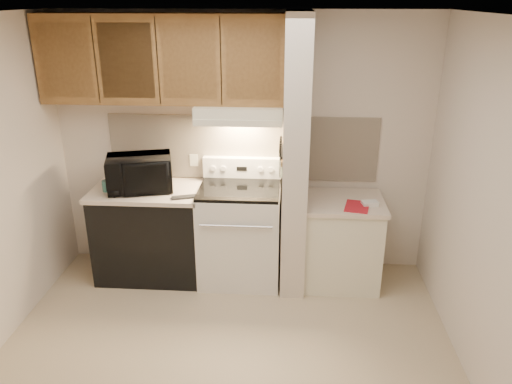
{
  "coord_description": "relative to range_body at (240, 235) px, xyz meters",
  "views": [
    {
      "loc": [
        0.45,
        -3.14,
        2.61
      ],
      "look_at": [
        0.18,
        0.75,
        1.07
      ],
      "focal_mm": 35.0,
      "sensor_mm": 36.0,
      "label": 1
    }
  ],
  "objects": [
    {
      "name": "red_folder",
      "position": [
        1.07,
        -0.15,
        0.39
      ],
      "size": [
        0.26,
        0.32,
        0.01
      ],
      "primitive_type": "cube",
      "rotation": [
        0.0,
        0.0,
        -0.21
      ],
      "color": "red",
      "rests_on": "right_countertop"
    },
    {
      "name": "knife_handle_c",
      "position": [
        0.38,
        -0.04,
        0.91
      ],
      "size": [
        0.02,
        0.02,
        0.1
      ],
      "primitive_type": "cylinder",
      "color": "black",
      "rests_on": "knife_strip"
    },
    {
      "name": "floor",
      "position": [
        0.0,
        -1.16,
        -0.46
      ],
      "size": [
        3.6,
        3.6,
        0.0
      ],
      "primitive_type": "plane",
      "color": "#C1AC8A",
      "rests_on": "ground"
    },
    {
      "name": "dishwasher_front",
      "position": [
        -0.88,
        0.01,
        -0.03
      ],
      "size": [
        1.0,
        0.63,
        0.87
      ],
      "primitive_type": "cube",
      "color": "black",
      "rests_on": "floor"
    },
    {
      "name": "knife_strip",
      "position": [
        0.39,
        -0.06,
        0.86
      ],
      "size": [
        0.02,
        0.42,
        0.04
      ],
      "primitive_type": "cube",
      "color": "black",
      "rests_on": "partition_pillar"
    },
    {
      "name": "cab_gap_a",
      "position": [
        -1.23,
        0.01,
        1.62
      ],
      "size": [
        0.01,
        0.01,
        0.73
      ],
      "primitive_type": "cube",
      "color": "black",
      "rests_on": "upper_cabinets"
    },
    {
      "name": "range_hood",
      "position": [
        0.0,
        0.12,
        1.17
      ],
      "size": [
        0.78,
        0.44,
        0.15
      ],
      "primitive_type": "cube",
      "color": "beige",
      "rests_on": "upper_cabinets"
    },
    {
      "name": "cab_gap_b",
      "position": [
        -0.69,
        0.01,
        1.62
      ],
      "size": [
        0.01,
        0.01,
        0.73
      ],
      "primitive_type": "cube",
      "color": "black",
      "rests_on": "upper_cabinets"
    },
    {
      "name": "knife_blade_d",
      "position": [
        0.38,
        0.03,
        0.76
      ],
      "size": [
        0.01,
        0.04,
        0.16
      ],
      "primitive_type": "cube",
      "color": "silver",
      "rests_on": "knife_strip"
    },
    {
      "name": "right_countertop",
      "position": [
        0.97,
        -0.01,
        0.37
      ],
      "size": [
        0.74,
        0.64,
        0.04
      ],
      "primitive_type": "cube",
      "color": "beige",
      "rests_on": "right_cab_base"
    },
    {
      "name": "range_knob_left_outer",
      "position": [
        -0.28,
        0.24,
        0.59
      ],
      "size": [
        0.05,
        0.02,
        0.05
      ],
      "primitive_type": "cylinder",
      "rotation": [
        1.57,
        0.0,
        0.0
      ],
      "color": "silver",
      "rests_on": "range_backguard"
    },
    {
      "name": "range_display",
      "position": [
        0.0,
        0.24,
        0.59
      ],
      "size": [
        0.1,
        0.01,
        0.04
      ],
      "primitive_type": "cube",
      "color": "black",
      "rests_on": "range_backguard"
    },
    {
      "name": "cab_gap_c",
      "position": [
        -0.14,
        0.01,
        1.62
      ],
      "size": [
        0.01,
        0.01,
        0.73
      ],
      "primitive_type": "cube",
      "color": "black",
      "rests_on": "upper_cabinets"
    },
    {
      "name": "knife_blade_b",
      "position": [
        0.38,
        -0.13,
        0.75
      ],
      "size": [
        0.01,
        0.04,
        0.18
      ],
      "primitive_type": "cube",
      "color": "silver",
      "rests_on": "knife_strip"
    },
    {
      "name": "cooktop",
      "position": [
        0.0,
        0.0,
        0.48
      ],
      "size": [
        0.74,
        0.64,
        0.03
      ],
      "primitive_type": "cube",
      "color": "black",
      "rests_on": "range_body"
    },
    {
      "name": "outlet",
      "position": [
        -0.48,
        0.32,
        0.64
      ],
      "size": [
        0.08,
        0.01,
        0.12
      ],
      "primitive_type": "cube",
      "color": "beige",
      "rests_on": "backsplash"
    },
    {
      "name": "cab_door_b",
      "position": [
        -0.96,
        0.01,
        1.62
      ],
      "size": [
        0.46,
        0.01,
        0.63
      ],
      "primitive_type": "cube",
      "color": "brown",
      "rests_on": "upper_cabinets"
    },
    {
      "name": "range_knob_right_outer",
      "position": [
        0.28,
        0.24,
        0.59
      ],
      "size": [
        0.05,
        0.02,
        0.05
      ],
      "primitive_type": "cylinder",
      "rotation": [
        1.57,
        0.0,
        0.0
      ],
      "color": "silver",
      "rests_on": "range_backguard"
    },
    {
      "name": "knife_blade_e",
      "position": [
        0.38,
        0.12,
        0.75
      ],
      "size": [
        0.01,
        0.04,
        0.18
      ],
      "primitive_type": "cube",
      "color": "silver",
      "rests_on": "knife_strip"
    },
    {
      "name": "partition_pillar",
      "position": [
        0.51,
        -0.01,
        0.79
      ],
      "size": [
        0.22,
        0.7,
        2.5
      ],
      "primitive_type": "cube",
      "color": "beige",
      "rests_on": "floor"
    },
    {
      "name": "pillar_trim",
      "position": [
        0.39,
        -0.01,
        0.84
      ],
      "size": [
        0.01,
        0.7,
        0.04
      ],
      "primitive_type": "cube",
      "color": "brown",
      "rests_on": "partition_pillar"
    },
    {
      "name": "cab_door_c",
      "position": [
        -0.42,
        0.01,
        1.62
      ],
      "size": [
        0.46,
        0.01,
        0.63
      ],
      "primitive_type": "cube",
      "color": "brown",
      "rests_on": "upper_cabinets"
    },
    {
      "name": "knife_blade_c",
      "position": [
        0.38,
        -0.07,
        0.74
      ],
      "size": [
        0.01,
        0.04,
        0.2
      ],
      "primitive_type": "cube",
      "color": "silver",
      "rests_on": "knife_strip"
    },
    {
      "name": "range_knob_left_inner",
      "position": [
        -0.18,
        0.24,
        0.59
      ],
      "size": [
        0.05,
        0.02,
        0.05
      ],
      "primitive_type": "cylinder",
      "rotation": [
        1.57,
        0.0,
        0.0
      ],
      "color": "silver",
      "rests_on": "range_backguard"
    },
    {
      "name": "white_box",
      "position": [
        1.19,
        -0.11,
        0.41
      ],
      "size": [
        0.16,
        0.12,
        0.04
      ],
      "primitive_type": "cube",
      "rotation": [
        0.0,
        0.0,
        0.2
      ],
      "color": "white",
      "rests_on": "right_countertop"
    },
    {
      "name": "knife_handle_d",
      "position": [
        0.38,
        0.02,
        0.91
      ],
      "size": [
        0.02,
        0.02,
        0.1
      ],
      "primitive_type": "cylinder",
      "color": "black",
      "rests_on": "knife_strip"
    },
    {
      "name": "ceiling",
      "position": [
        0.0,
        -1.16,
        2.04
      ],
      "size": [
        3.6,
        3.6,
        0.0
      ],
      "primitive_type": "plane",
      "rotation": [
        3.14,
        0.0,
        0.0
      ],
      "color": "white",
      "rests_on": "wall_back"
    },
    {
      "name": "cab_door_d",
      "position": [
        0.13,
        0.01,
        1.62
      ],
      "size": [
        0.46,
        0.01,
        0.63
      ],
      "primitive_type": "cube",
      "color": "brown",
      "rests_on": "upper_cabinets"
    },
    {
      "name": "oven_mitt",
      "position": [
        0.38,
        0.17,
        0.68
      ],
      "size": [
        0.03,
        0.1,
        0.25
      ],
      "primitive_type": "cube",
      "color": "gray",
      "rests_on": "partition_pillar"
    },
    {
      "name": "oven_window",
      "position": [
        0.0,
        -0.32,
        0.04
      ],
      "size": [
        0.5,
        0.01,
        0.3
      ],
      "primitive_type": "cube",
      "color": "black",
      "rests_on": "range_body"
    },
    {
      "name": "left_countertop",
      "position": [
        -0.88,
        0.01,
        0.43
      ],
      "size": [
        1.04,
        0.67,
        0.04
      ],
      "primitive_type": "cube",
      "color": "beige",
      "rests_on": "dishwasher_front"
    },
    {
      "name": "wall_back",
      "position": [
        0.0,
        0.34,
        0.79
      ],
      "size": [
        3.6,
        2.5,
        0.02
      ],
      "primitive_type": "cube",
      "rotation": [
        1.57,
        0.0,
        0.0
      ],
      "color": "beige",
      "rests_on": "floor"
    },
    {
      "name": "right_cab_base",
      "position": [
        0.97,
        -0.01,
        -0.06
      ],
      "size": [
        0.7,
        0.6,
        0.81
      ],
      "primitive_type": "cube",
      "color": "beige",
      "rests_on": "floor"
    },
    {
      "name": "knife_handle_a",
      "position": [
        0.38,
        -0.2,
        0.91
      ],
      "size": [
        0.02,
        0.02,
        0.1
      ],
      "primitive_type": "cylinder",
      "color": "black",
      "rests_on": "knife_strip"
    },
    {
      "name": "oven_handle",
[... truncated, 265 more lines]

